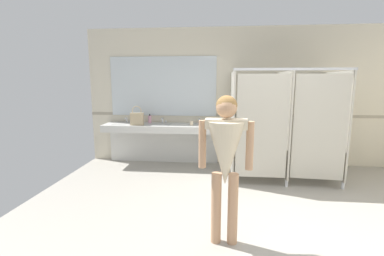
{
  "coord_description": "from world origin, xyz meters",
  "views": [
    {
      "loc": [
        -0.68,
        -2.99,
        1.78
      ],
      "look_at": [
        -1.12,
        1.42,
        1.01
      ],
      "focal_mm": 25.8,
      "sensor_mm": 36.0,
      "label": 1
    }
  ],
  "objects_px": {
    "handbag": "(137,118)",
    "paper_cup": "(192,123)",
    "person_standing": "(226,153)",
    "soap_dispenser": "(150,119)"
  },
  "relations": [
    {
      "from": "handbag",
      "to": "paper_cup",
      "type": "relative_size",
      "value": 4.13
    },
    {
      "from": "person_standing",
      "to": "soap_dispenser",
      "type": "height_order",
      "value": "person_standing"
    },
    {
      "from": "soap_dispenser",
      "to": "paper_cup",
      "type": "relative_size",
      "value": 2.03
    },
    {
      "from": "person_standing",
      "to": "handbag",
      "type": "bearing_deg",
      "value": 123.98
    },
    {
      "from": "person_standing",
      "to": "handbag",
      "type": "relative_size",
      "value": 4.16
    },
    {
      "from": "handbag",
      "to": "soap_dispenser",
      "type": "distance_m",
      "value": 0.37
    },
    {
      "from": "person_standing",
      "to": "handbag",
      "type": "height_order",
      "value": "person_standing"
    },
    {
      "from": "person_standing",
      "to": "paper_cup",
      "type": "relative_size",
      "value": 17.17
    },
    {
      "from": "handbag",
      "to": "soap_dispenser",
      "type": "bearing_deg",
      "value": 60.33
    },
    {
      "from": "person_standing",
      "to": "handbag",
      "type": "xyz_separation_m",
      "value": [
        -1.75,
        2.6,
        -0.02
      ]
    }
  ]
}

